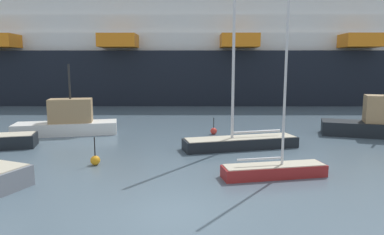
{
  "coord_description": "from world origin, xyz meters",
  "views": [
    {
      "loc": [
        1.25,
        -11.15,
        5.05
      ],
      "look_at": [
        0.0,
        12.23,
        1.56
      ],
      "focal_mm": 31.52,
      "sensor_mm": 36.0,
      "label": 1
    }
  ],
  "objects_px": {
    "fishing_boat_0": "(380,123)",
    "channel_buoy_2": "(95,160)",
    "sailboat_2": "(241,139)",
    "channel_buoy_1": "(214,131)",
    "fishing_boat_1": "(68,121)",
    "sailboat_1": "(274,167)",
    "cruise_ship": "(180,47)"
  },
  "relations": [
    {
      "from": "sailboat_2",
      "to": "channel_buoy_2",
      "type": "distance_m",
      "value": 8.9
    },
    {
      "from": "fishing_boat_0",
      "to": "fishing_boat_1",
      "type": "relative_size",
      "value": 1.03
    },
    {
      "from": "sailboat_2",
      "to": "channel_buoy_2",
      "type": "height_order",
      "value": "sailboat_2"
    },
    {
      "from": "channel_buoy_2",
      "to": "cruise_ship",
      "type": "relative_size",
      "value": 0.01
    },
    {
      "from": "sailboat_1",
      "to": "sailboat_2",
      "type": "xyz_separation_m",
      "value": [
        -1.07,
        5.53,
        0.14
      ]
    },
    {
      "from": "channel_buoy_1",
      "to": "fishing_boat_0",
      "type": "bearing_deg",
      "value": -0.99
    },
    {
      "from": "channel_buoy_1",
      "to": "channel_buoy_2",
      "type": "xyz_separation_m",
      "value": [
        -6.26,
        -8.54,
        0.01
      ]
    },
    {
      "from": "sailboat_2",
      "to": "channel_buoy_1",
      "type": "distance_m",
      "value": 4.74
    },
    {
      "from": "sailboat_1",
      "to": "channel_buoy_2",
      "type": "bearing_deg",
      "value": 157.2
    },
    {
      "from": "sailboat_1",
      "to": "channel_buoy_1",
      "type": "relative_size",
      "value": 6.99
    },
    {
      "from": "fishing_boat_0",
      "to": "cruise_ship",
      "type": "distance_m",
      "value": 33.43
    },
    {
      "from": "fishing_boat_0",
      "to": "fishing_boat_1",
      "type": "xyz_separation_m",
      "value": [
        -23.22,
        -0.34,
        -0.06
      ]
    },
    {
      "from": "channel_buoy_1",
      "to": "channel_buoy_2",
      "type": "relative_size",
      "value": 0.87
    },
    {
      "from": "channel_buoy_2",
      "to": "sailboat_1",
      "type": "bearing_deg",
      "value": -9.05
    },
    {
      "from": "fishing_boat_0",
      "to": "channel_buoy_2",
      "type": "xyz_separation_m",
      "value": [
        -18.41,
        -8.33,
        -0.77
      ]
    },
    {
      "from": "sailboat_1",
      "to": "channel_buoy_1",
      "type": "xyz_separation_m",
      "value": [
        -2.71,
        9.97,
        -0.19
      ]
    },
    {
      "from": "fishing_boat_1",
      "to": "sailboat_2",
      "type": "bearing_deg",
      "value": -31.95
    },
    {
      "from": "fishing_boat_1",
      "to": "channel_buoy_2",
      "type": "relative_size",
      "value": 5.26
    },
    {
      "from": "fishing_boat_0",
      "to": "cruise_ship",
      "type": "height_order",
      "value": "cruise_ship"
    },
    {
      "from": "fishing_boat_1",
      "to": "channel_buoy_1",
      "type": "xyz_separation_m",
      "value": [
        11.06,
        0.55,
        -0.72
      ]
    },
    {
      "from": "sailboat_1",
      "to": "fishing_boat_1",
      "type": "relative_size",
      "value": 1.15
    },
    {
      "from": "fishing_boat_1",
      "to": "cruise_ship",
      "type": "distance_m",
      "value": 29.71
    },
    {
      "from": "fishing_boat_1",
      "to": "channel_buoy_1",
      "type": "relative_size",
      "value": 6.07
    },
    {
      "from": "sailboat_1",
      "to": "cruise_ship",
      "type": "relative_size",
      "value": 0.07
    },
    {
      "from": "fishing_boat_0",
      "to": "channel_buoy_2",
      "type": "height_order",
      "value": "fishing_boat_0"
    },
    {
      "from": "sailboat_1",
      "to": "cruise_ship",
      "type": "height_order",
      "value": "cruise_ship"
    },
    {
      "from": "channel_buoy_1",
      "to": "channel_buoy_2",
      "type": "distance_m",
      "value": 10.59
    },
    {
      "from": "sailboat_1",
      "to": "channel_buoy_2",
      "type": "relative_size",
      "value": 6.05
    },
    {
      "from": "sailboat_1",
      "to": "cruise_ship",
      "type": "distance_m",
      "value": 39.13
    },
    {
      "from": "fishing_boat_0",
      "to": "channel_buoy_2",
      "type": "bearing_deg",
      "value": -140.41
    },
    {
      "from": "channel_buoy_1",
      "to": "cruise_ship",
      "type": "height_order",
      "value": "cruise_ship"
    },
    {
      "from": "fishing_boat_0",
      "to": "channel_buoy_2",
      "type": "distance_m",
      "value": 20.22
    }
  ]
}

